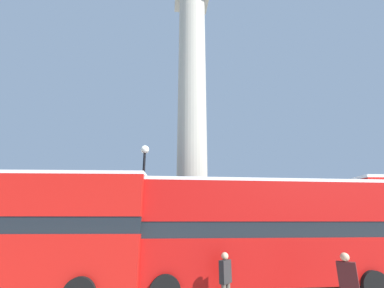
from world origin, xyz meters
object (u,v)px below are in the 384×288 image
monument_column (192,136)px  bus_b (257,229)px  street_lamp (142,195)px  equestrian_statue (329,233)px  pedestrian_by_plinth (226,279)px  pedestrian_near_lamp (349,283)px

monument_column → bus_b: (1.88, -6.34, -5.92)m
monument_column → street_lamp: (-2.95, -2.70, -4.30)m
monument_column → equestrian_statue: bearing=15.5°
bus_b → pedestrian_by_plinth: bearing=-132.6°
pedestrian_by_plinth → bus_b: bearing=-178.0°
bus_b → pedestrian_by_plinth: (-1.79, -1.87, -1.36)m
bus_b → pedestrian_by_plinth: bus_b is taller
street_lamp → pedestrian_by_plinth: 6.97m
monument_column → pedestrian_near_lamp: 12.35m
monument_column → pedestrian_by_plinth: monument_column is taller
pedestrian_near_lamp → street_lamp: bearing=-7.5°
monument_column → bus_b: size_ratio=2.15×
equestrian_statue → pedestrian_near_lamp: equestrian_statue is taller
street_lamp → pedestrian_near_lamp: 9.61m
monument_column → bus_b: monument_column is taller
bus_b → pedestrian_near_lamp: size_ratio=5.73×
monument_column → equestrian_statue: size_ratio=3.66×
bus_b → pedestrian_near_lamp: 3.65m
monument_column → equestrian_statue: 13.23m
bus_b → pedestrian_by_plinth: 2.93m
bus_b → equestrian_statue: size_ratio=1.70×
pedestrian_by_plinth → monument_column: bearing=-133.7°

